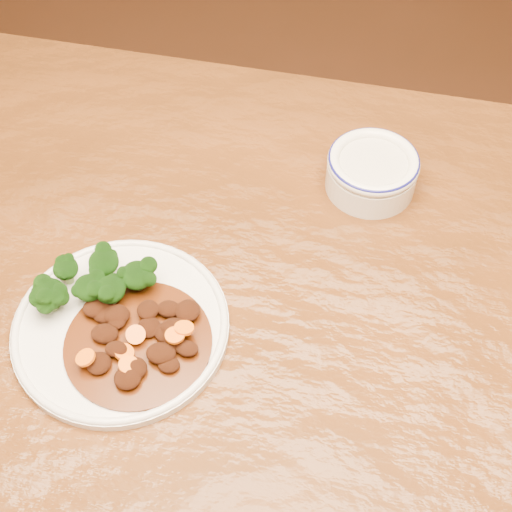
# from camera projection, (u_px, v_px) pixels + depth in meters

# --- Properties ---
(dining_table) EXTENTS (1.55, 0.99, 0.75)m
(dining_table) POSITION_uv_depth(u_px,v_px,m) (273.00, 361.00, 0.88)
(dining_table) COLOR #592D0F
(dining_table) RESTS_ON ground
(dinner_plate) EXTENTS (0.25, 0.25, 0.02)m
(dinner_plate) POSITION_uv_depth(u_px,v_px,m) (121.00, 326.00, 0.81)
(dinner_plate) COLOR silver
(dinner_plate) RESTS_ON dining_table
(broccoli_florets) EXTENTS (0.13, 0.09, 0.04)m
(broccoli_florets) POSITION_uv_depth(u_px,v_px,m) (85.00, 284.00, 0.81)
(broccoli_florets) COLOR olive
(broccoli_florets) RESTS_ON dinner_plate
(mince_stew) EXTENTS (0.16, 0.16, 0.03)m
(mince_stew) POSITION_uv_depth(u_px,v_px,m) (140.00, 337.00, 0.78)
(mince_stew) COLOR #451E07
(mince_stew) RESTS_ON dinner_plate
(dip_bowl) EXTENTS (0.12, 0.12, 0.05)m
(dip_bowl) POSITION_uv_depth(u_px,v_px,m) (372.00, 170.00, 0.92)
(dip_bowl) COLOR silver
(dip_bowl) RESTS_ON dining_table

